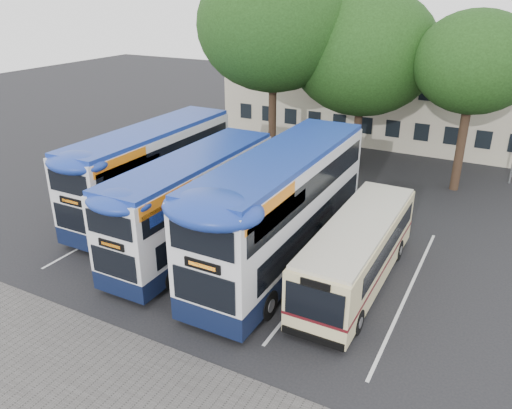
{
  "coord_description": "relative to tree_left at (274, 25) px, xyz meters",
  "views": [
    {
      "loc": [
        5.78,
        -12.29,
        10.8
      ],
      "look_at": [
        -3.46,
        5.0,
        2.35
      ],
      "focal_mm": 35.0,
      "sensor_mm": 36.0,
      "label": 1
    }
  ],
  "objects": [
    {
      "name": "tree_right",
      "position": [
        11.42,
        1.15,
        -1.62
      ],
      "size": [
        6.44,
        6.44,
        9.99
      ],
      "color": "black",
      "rests_on": "ground"
    },
    {
      "name": "tree_left",
      "position": [
        0.0,
        0.0,
        0.0
      ],
      "size": [
        9.28,
        9.28,
        12.8
      ],
      "color": "black",
      "rests_on": "ground"
    },
    {
      "name": "bus_dd_left",
      "position": [
        -1.98,
        -9.68,
        -6.36
      ],
      "size": [
        2.62,
        10.82,
        4.51
      ],
      "color": "#0E1633",
      "rests_on": "ground"
    },
    {
      "name": "bus_dd_right",
      "position": [
        6.13,
        -11.35,
        -6.14
      ],
      "size": [
        2.86,
        11.79,
        4.92
      ],
      "color": "#0E1633",
      "rests_on": "ground"
    },
    {
      "name": "bus_dd_mid",
      "position": [
        2.11,
        -11.91,
        -6.49
      ],
      "size": [
        2.49,
        10.27,
        4.28
      ],
      "color": "#0E1633",
      "rests_on": "ground"
    },
    {
      "name": "bay_lines",
      "position": [
        4.5,
        -11.2,
        -8.84
      ],
      "size": [
        14.12,
        11.0,
        0.01
      ],
      "color": "silver",
      "rests_on": "ground"
    },
    {
      "name": "depot_building",
      "position": [
        8.25,
        10.79,
        -5.69
      ],
      "size": [
        32.4,
        8.4,
        6.2
      ],
      "color": "#BCAC97",
      "rests_on": "ground"
    },
    {
      "name": "ground",
      "position": [
        8.25,
        -16.2,
        -8.84
      ],
      "size": [
        120.0,
        120.0,
        0.0
      ],
      "primitive_type": "plane",
      "color": "black",
      "rests_on": "ground"
    },
    {
      "name": "bus_single",
      "position": [
        9.45,
        -11.41,
        -7.31
      ],
      "size": [
        2.31,
        9.09,
        2.71
      ],
      "color": "beige",
      "rests_on": "ground"
    },
    {
      "name": "tree_mid",
      "position": [
        4.94,
        2.48,
        -1.55
      ],
      "size": [
        9.0,
        9.0,
        11.13
      ],
      "color": "black",
      "rests_on": "ground"
    }
  ]
}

